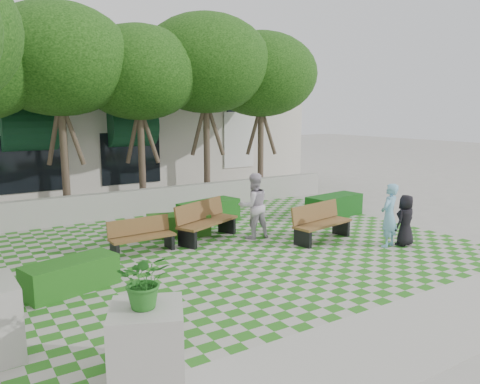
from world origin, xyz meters
TOP-DOWN VIEW (x-y plane):
  - ground at (0.00, 0.00)m, footprint 90.00×90.00m
  - lawn at (0.00, 1.00)m, footprint 12.00×12.00m
  - sidewalk_south at (0.00, -4.70)m, footprint 16.00×2.00m
  - retaining_wall at (0.00, 6.20)m, footprint 15.00×0.36m
  - bench_east at (2.46, 0.33)m, footprint 2.05×0.98m
  - bench_mid at (-0.24, 2.14)m, footprint 2.17×1.47m
  - bench_west at (-2.23, 1.96)m, footprint 1.70×0.61m
  - hedge_east at (4.95, 2.37)m, footprint 2.19×1.08m
  - hedge_midright at (0.80, 3.83)m, footprint 2.22×1.28m
  - hedge_midleft at (-0.71, 2.95)m, footprint 1.95×1.25m
  - hedge_west at (-4.40, 0.24)m, footprint 1.98×1.20m
  - planter_front at (-4.24, -3.50)m, footprint 1.31×1.31m
  - person_blue at (3.55, -1.13)m, footprint 0.72×0.57m
  - person_dark at (4.02, -1.30)m, footprint 0.74×0.53m
  - person_white at (1.00, 1.56)m, footprint 1.00×0.82m
  - tree_row at (-1.86, 5.95)m, footprint 17.70×13.40m
  - building at (0.93, 14.08)m, footprint 18.00×8.92m

SIDE VIEW (x-z plane):
  - ground at x=0.00m, z-range 0.00..0.00m
  - sidewalk_south at x=0.00m, z-range 0.00..0.01m
  - lawn at x=0.00m, z-range 0.01..0.01m
  - hedge_midleft at x=-0.71m, z-range 0.00..0.63m
  - hedge_west at x=-4.40m, z-range 0.00..0.65m
  - hedge_midright at x=0.80m, z-range 0.00..0.73m
  - hedge_east at x=4.95m, z-range 0.00..0.74m
  - bench_west at x=-2.23m, z-range -0.02..0.87m
  - retaining_wall at x=0.00m, z-range 0.00..0.90m
  - bench_east at x=2.46m, z-range -0.02..1.02m
  - bench_mid at x=-0.24m, z-range -0.02..1.07m
  - person_dark at x=4.02m, z-range 0.00..1.40m
  - planter_front at x=-4.24m, z-range -0.17..1.60m
  - person_blue at x=3.55m, z-range 0.00..1.73m
  - person_white at x=1.00m, z-range 0.00..1.88m
  - building at x=0.93m, z-range -0.06..5.09m
  - tree_row at x=-1.86m, z-range 1.47..8.88m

